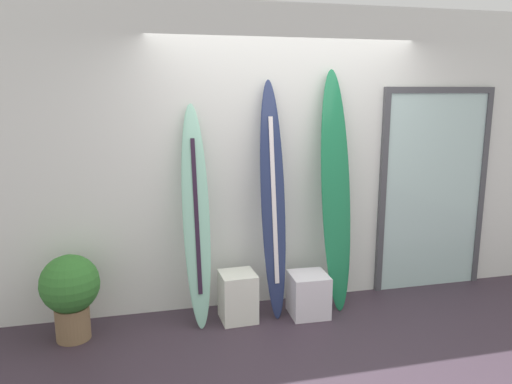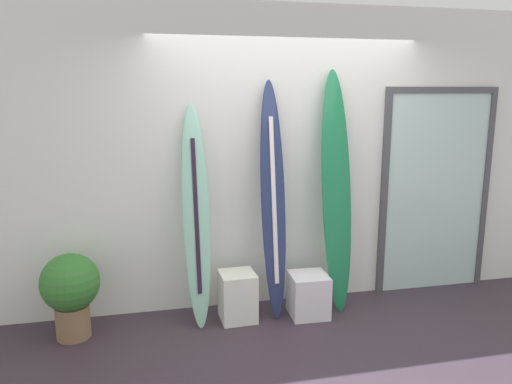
{
  "view_description": "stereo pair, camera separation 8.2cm",
  "coord_description": "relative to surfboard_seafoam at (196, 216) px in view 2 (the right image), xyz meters",
  "views": [
    {
      "loc": [
        -1.35,
        -3.17,
        2.02
      ],
      "look_at": [
        -0.34,
        0.95,
        1.15
      ],
      "focal_mm": 34.41,
      "sensor_mm": 36.0,
      "label": 1
    },
    {
      "loc": [
        -1.27,
        -3.19,
        2.02
      ],
      "look_at": [
        -0.34,
        0.95,
        1.15
      ],
      "focal_mm": 34.41,
      "sensor_mm": 36.0,
      "label": 2
    }
  ],
  "objects": [
    {
      "name": "potted_plant",
      "position": [
        -1.06,
        -0.11,
        -0.53
      ],
      "size": [
        0.48,
        0.48,
        0.72
      ],
      "color": "olive",
      "rests_on": "ground"
    },
    {
      "name": "surfboard_emerald",
      "position": [
        1.3,
        0.01,
        0.15
      ],
      "size": [
        0.31,
        0.42,
        2.23
      ],
      "color": "#1B7346",
      "rests_on": "ground"
    },
    {
      "name": "ground",
      "position": [
        0.88,
        -0.95,
        -0.98
      ],
      "size": [
        8.0,
        8.0,
        0.04
      ],
      "primitive_type": "cube",
      "color": "#372A35"
    },
    {
      "name": "surfboard_navy",
      "position": [
        0.69,
        0.0,
        0.09
      ],
      "size": [
        0.23,
        0.42,
        2.13
      ],
      "color": "navy",
      "rests_on": "ground"
    },
    {
      "name": "display_block_left",
      "position": [
        0.35,
        -0.09,
        -0.74
      ],
      "size": [
        0.32,
        0.32,
        0.44
      ],
      "color": "white",
      "rests_on": "ground"
    },
    {
      "name": "display_block_center",
      "position": [
        1.0,
        -0.14,
        -0.77
      ],
      "size": [
        0.35,
        0.35,
        0.39
      ],
      "color": "white",
      "rests_on": "ground"
    },
    {
      "name": "surfboard_seafoam",
      "position": [
        0.0,
        0.0,
        0.0
      ],
      "size": [
        0.24,
        0.45,
        1.93
      ],
      "color": "#89C5AB",
      "rests_on": "ground"
    },
    {
      "name": "wall_back",
      "position": [
        0.88,
        0.35,
        0.44
      ],
      "size": [
        7.2,
        0.2,
        2.8
      ],
      "primitive_type": "cube",
      "color": "silver",
      "rests_on": "ground"
    },
    {
      "name": "glass_door",
      "position": [
        2.46,
        0.23,
        0.1
      ],
      "size": [
        1.2,
        0.06,
        2.07
      ],
      "color": "silver",
      "rests_on": "ground"
    }
  ]
}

